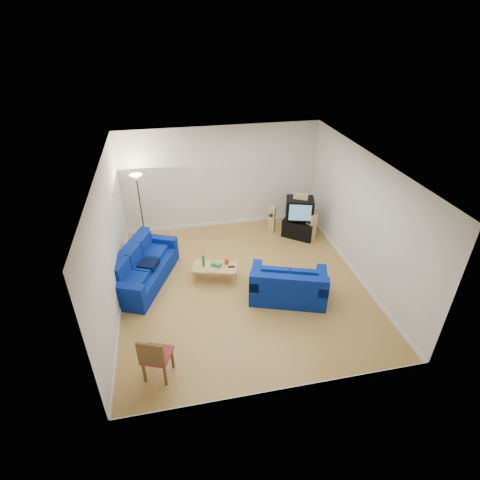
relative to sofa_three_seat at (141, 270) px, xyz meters
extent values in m
cube|color=olive|center=(2.51, -0.68, -0.34)|extent=(6.00, 6.50, 0.01)
cube|color=white|center=(2.51, -0.68, 2.86)|extent=(6.00, 6.50, 0.01)
cube|color=silver|center=(2.51, 2.57, 1.26)|extent=(6.00, 0.01, 3.20)
cube|color=silver|center=(2.51, -3.93, 1.26)|extent=(6.00, 0.01, 3.20)
cube|color=silver|center=(-0.49, -0.68, 1.26)|extent=(0.01, 6.50, 3.20)
cube|color=silver|center=(5.51, -0.68, 1.26)|extent=(0.01, 6.50, 3.20)
cube|color=white|center=(2.51, 2.56, -0.28)|extent=(6.00, 0.02, 0.12)
cube|color=white|center=(2.51, -3.92, -0.28)|extent=(6.00, 0.02, 0.12)
cube|color=white|center=(-0.48, -0.68, -0.28)|extent=(0.02, 6.50, 0.12)
cube|color=white|center=(5.50, -0.68, -0.28)|extent=(0.02, 6.50, 0.12)
cube|color=#06165B|center=(0.06, -0.03, -0.11)|extent=(1.87, 2.59, 0.45)
cube|color=#06165B|center=(-0.30, 0.13, 0.34)|extent=(1.15, 2.28, 0.46)
cube|color=#06165B|center=(0.48, 0.96, 0.24)|extent=(1.04, 0.62, 0.26)
cube|color=#06165B|center=(-0.36, -1.01, 0.24)|extent=(1.04, 0.62, 0.26)
cube|color=black|center=(0.21, -0.09, 0.22)|extent=(0.57, 0.57, 0.13)
cube|color=#06165B|center=(3.47, -1.34, -0.12)|extent=(2.02, 1.53, 0.44)
cube|color=#06165B|center=(3.34, -1.71, 0.33)|extent=(1.77, 0.80, 0.45)
cube|color=#06165B|center=(2.73, -1.09, 0.23)|extent=(0.55, 1.02, 0.25)
cube|color=#06165B|center=(4.21, -1.60, 0.23)|extent=(0.55, 1.02, 0.25)
cube|color=black|center=(3.52, -1.19, 0.21)|extent=(0.54, 0.54, 0.13)
cube|color=tan|center=(1.86, -0.30, 0.04)|extent=(1.23, 0.84, 0.05)
cube|color=tan|center=(1.31, -0.38, -0.16)|extent=(0.07, 0.07, 0.36)
cube|color=tan|center=(1.43, 0.06, -0.16)|extent=(0.07, 0.07, 0.36)
cube|color=tan|center=(2.28, -0.66, -0.16)|extent=(0.07, 0.07, 0.36)
cube|color=tan|center=(2.41, -0.21, -0.16)|extent=(0.07, 0.07, 0.36)
cylinder|color=#197233|center=(1.58, -0.22, 0.22)|extent=(0.10, 0.10, 0.32)
cube|color=green|center=(1.90, -0.29, 0.11)|extent=(0.28, 0.25, 0.10)
cylinder|color=red|center=(2.17, -0.25, 0.14)|extent=(0.12, 0.12, 0.16)
cube|color=black|center=(2.26, -0.42, 0.08)|extent=(0.17, 0.07, 0.02)
cube|color=black|center=(4.68, 1.33, -0.06)|extent=(1.05, 0.99, 0.57)
cube|color=black|center=(4.71, 1.32, 0.28)|extent=(0.53, 0.51, 0.10)
cube|color=black|center=(4.65, 1.34, 0.63)|extent=(0.93, 0.78, 0.62)
cube|color=#3F678B|center=(4.56, 1.05, 0.63)|extent=(0.62, 0.20, 0.49)
cube|color=tan|center=(4.66, 1.35, 1.01)|extent=(0.45, 0.35, 0.15)
cube|color=tan|center=(3.95, 1.82, 0.08)|extent=(0.29, 0.31, 0.84)
cylinder|color=black|center=(3.89, 1.71, 0.28)|extent=(0.12, 0.07, 0.12)
cube|color=tan|center=(4.96, 1.06, 0.11)|extent=(0.34, 0.32, 0.90)
cylinder|color=black|center=(4.85, 0.99, 0.32)|extent=(0.09, 0.12, 0.13)
cylinder|color=black|center=(0.06, 2.02, -0.32)|extent=(0.27, 0.27, 0.03)
cylinder|color=black|center=(0.06, 2.02, 0.68)|extent=(0.03, 0.03, 1.99)
cone|color=white|center=(0.06, 2.02, 1.71)|extent=(0.36, 0.36, 0.16)
cube|color=brown|center=(0.10, -3.15, -0.09)|extent=(0.06, 0.06, 0.50)
cube|color=brown|center=(0.25, -2.77, -0.09)|extent=(0.06, 0.06, 0.50)
cube|color=brown|center=(0.48, -3.30, -0.09)|extent=(0.06, 0.06, 0.50)
cube|color=brown|center=(0.63, -2.92, -0.09)|extent=(0.06, 0.06, 0.50)
cube|color=maroon|center=(0.37, -3.04, 0.18)|extent=(0.65, 0.65, 0.07)
cube|color=brown|center=(0.28, -3.25, 0.45)|extent=(0.48, 0.23, 0.50)
camera|label=1|loc=(0.91, -8.04, 5.61)|focal=28.00mm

